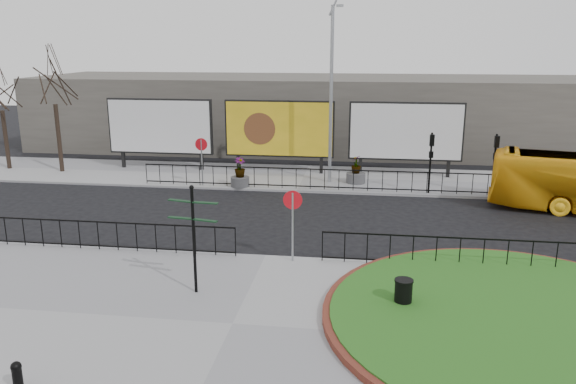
% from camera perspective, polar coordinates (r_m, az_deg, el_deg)
% --- Properties ---
extents(ground, '(90.00, 90.00, 0.00)m').
position_cam_1_polar(ground, '(19.78, -2.28, -6.74)').
color(ground, black).
rests_on(ground, ground).
extents(pavement_near, '(30.00, 10.00, 0.12)m').
position_cam_1_polar(pavement_near, '(15.31, -5.65, -13.35)').
color(pavement_near, gray).
rests_on(pavement_near, ground).
extents(pavement_far, '(44.00, 6.00, 0.12)m').
position_cam_1_polar(pavement_far, '(31.12, 1.59, 1.46)').
color(pavement_far, gray).
rests_on(pavement_far, ground).
extents(brick_edge, '(10.40, 10.40, 0.18)m').
position_cam_1_polar(brick_edge, '(16.32, 22.47, -12.02)').
color(brick_edge, maroon).
rests_on(brick_edge, pavement_near).
extents(grass_lawn, '(10.00, 10.00, 0.22)m').
position_cam_1_polar(grass_lawn, '(16.31, 22.48, -11.96)').
color(grass_lawn, '#154D14').
rests_on(grass_lawn, pavement_near).
extents(railing_near_left, '(10.00, 0.10, 1.10)m').
position_cam_1_polar(railing_near_left, '(21.13, -18.73, -4.17)').
color(railing_near_left, black).
rests_on(railing_near_left, pavement_near).
extents(railing_near_right, '(9.00, 0.10, 1.10)m').
position_cam_1_polar(railing_near_right, '(19.25, 17.06, -5.90)').
color(railing_near_right, black).
rests_on(railing_near_right, pavement_near).
extents(railing_far, '(18.00, 0.10, 1.10)m').
position_cam_1_polar(railing_far, '(28.27, 3.01, 1.33)').
color(railing_far, black).
rests_on(railing_far, pavement_far).
extents(speed_sign_far, '(0.64, 0.07, 2.47)m').
position_cam_1_polar(speed_sign_far, '(29.21, -8.78, 4.12)').
color(speed_sign_far, gray).
rests_on(speed_sign_far, pavement_far).
extents(speed_sign_near, '(0.64, 0.07, 2.47)m').
position_cam_1_polar(speed_sign_near, '(18.63, 0.48, -1.86)').
color(speed_sign_near, gray).
rests_on(speed_sign_near, pavement_near).
extents(billboard_left, '(6.20, 0.31, 4.10)m').
position_cam_1_polar(billboard_left, '(33.55, -12.87, 6.49)').
color(billboard_left, black).
rests_on(billboard_left, pavement_far).
extents(billboard_mid, '(6.20, 0.31, 4.10)m').
position_cam_1_polar(billboard_mid, '(31.78, -0.89, 6.40)').
color(billboard_mid, black).
rests_on(billboard_mid, pavement_far).
extents(billboard_right, '(6.20, 0.31, 4.10)m').
position_cam_1_polar(billboard_right, '(31.49, 11.87, 6.01)').
color(billboard_right, black).
rests_on(billboard_right, pavement_far).
extents(lamp_post, '(0.74, 0.18, 9.23)m').
position_cam_1_polar(lamp_post, '(29.25, 4.41, 10.02)').
color(lamp_post, gray).
rests_on(lamp_post, pavement_far).
extents(signal_pole_a, '(0.22, 0.26, 3.00)m').
position_cam_1_polar(signal_pole_a, '(28.10, 14.32, 3.79)').
color(signal_pole_a, black).
rests_on(signal_pole_a, pavement_far).
extents(signal_pole_b, '(0.22, 0.26, 3.00)m').
position_cam_1_polar(signal_pole_b, '(28.60, 20.31, 3.51)').
color(signal_pole_b, black).
rests_on(signal_pole_b, pavement_far).
extents(tree_left, '(2.00, 2.00, 7.00)m').
position_cam_1_polar(tree_left, '(34.47, -22.51, 7.66)').
color(tree_left, '#2D2119').
rests_on(tree_left, pavement_far).
extents(tree_mid, '(2.00, 2.00, 6.20)m').
position_cam_1_polar(tree_mid, '(36.63, -26.98, 6.91)').
color(tree_mid, '#2D2119').
rests_on(tree_mid, pavement_far).
extents(building_backdrop, '(40.00, 10.00, 5.00)m').
position_cam_1_polar(building_backdrop, '(40.51, 3.19, 8.08)').
color(building_backdrop, '#59554E').
rests_on(building_backdrop, ground).
extents(fingerpost_sign, '(1.54, 0.46, 3.28)m').
position_cam_1_polar(fingerpost_sign, '(16.45, -9.59, -3.70)').
color(fingerpost_sign, black).
rests_on(fingerpost_sign, pavement_near).
extents(bollard, '(0.23, 0.23, 0.70)m').
position_cam_1_polar(bollard, '(13.69, -25.81, -16.42)').
color(bollard, black).
rests_on(bollard, pavement_near).
extents(litter_bin, '(0.52, 0.52, 0.87)m').
position_cam_1_polar(litter_bin, '(16.11, 11.63, -10.12)').
color(litter_bin, black).
rests_on(litter_bin, pavement_near).
extents(planter_a, '(0.96, 0.96, 1.52)m').
position_cam_1_polar(planter_a, '(28.96, -4.91, 1.66)').
color(planter_a, '#4C4C4F').
rests_on(planter_a, pavement_far).
extents(planter_c, '(1.01, 1.01, 1.46)m').
position_cam_1_polar(planter_c, '(29.85, 6.91, 1.88)').
color(planter_c, '#4C4C4F').
rests_on(planter_c, pavement_far).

